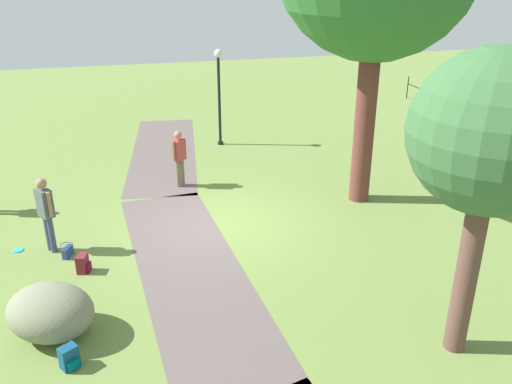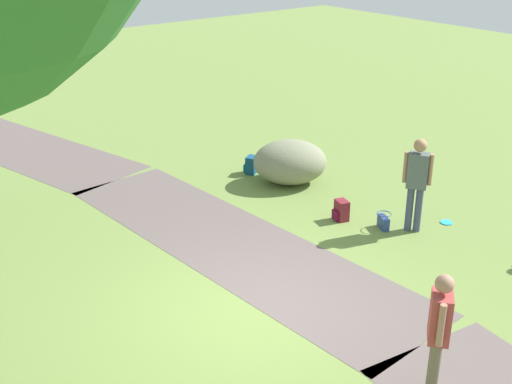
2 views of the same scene
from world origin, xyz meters
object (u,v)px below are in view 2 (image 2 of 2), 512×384
Objects in this scene: lawn_boulder at (290,162)px; backpack_by_boulder at (251,165)px; woman_with_handbag at (417,178)px; frisbee_on_grass at (446,222)px; handbag_on_grass at (383,222)px; passerby_on_path at (439,328)px; spare_backpack_on_lawn at (341,211)px.

backpack_by_boulder is at bearing 18.97° from lawn_boulder.
woman_with_handbag reaches higher than frisbee_on_grass.
woman_with_handbag is 4.93× the size of handbag_on_grass.
handbag_on_grass is at bearing 43.32° from woman_with_handbag.
lawn_boulder is 5.06× the size of backpack_by_boulder.
backpack_by_boulder is (7.21, -2.74, -0.78)m from passerby_on_path.
spare_backpack_on_lawn is at bearing 32.59° from woman_with_handbag.
lawn_boulder reaches higher than spare_backpack_on_lawn.
spare_backpack_on_lawn is at bearing 167.70° from lawn_boulder.
passerby_on_path is 5.12m from frisbee_on_grass.
passerby_on_path is at bearing 132.74° from woman_with_handbag.
handbag_on_grass is (0.38, 0.36, -0.90)m from woman_with_handbag.
spare_backpack_on_lawn is at bearing 48.15° from frisbee_on_grass.
frisbee_on_grass is at bearing -104.80° from woman_with_handbag.
passerby_on_path is 4.66m from handbag_on_grass.
frisbee_on_grass is at bearing -131.85° from spare_backpack_on_lawn.
handbag_on_grass is 0.90× the size of backpack_by_boulder.
frisbee_on_grass is (-4.32, -1.38, -0.18)m from backpack_by_boulder.
lawn_boulder reaches higher than backpack_by_boulder.
woman_with_handbag is (-3.16, -0.28, 0.57)m from lawn_boulder.
woman_with_handbag is at bearing -47.26° from passerby_on_path.
passerby_on_path is 4.21× the size of spare_backpack_on_lawn.
handbag_on_grass is at bearing 178.34° from lawn_boulder.
handbag_on_grass is at bearing -154.20° from spare_backpack_on_lawn.
passerby_on_path is at bearing 148.15° from spare_backpack_on_lawn.
handbag_on_grass is 0.83m from spare_backpack_on_lawn.
handbag_on_grass is (3.48, -2.99, -0.84)m from passerby_on_path.
woman_with_handbag is 4.46× the size of spare_backpack_on_lawn.
passerby_on_path is (-3.10, 3.35, -0.07)m from woman_with_handbag.
backpack_by_boulder and spare_backpack_on_lawn have the same top height.
lawn_boulder reaches higher than handbag_on_grass.
woman_with_handbag reaches higher than handbag_on_grass.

